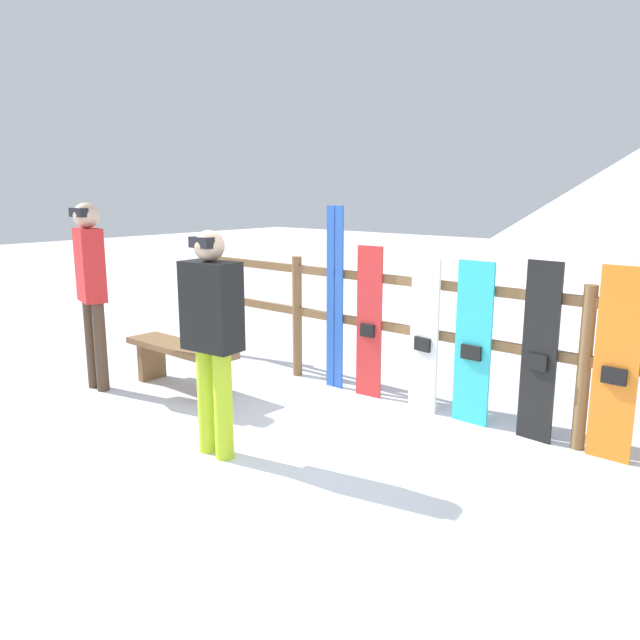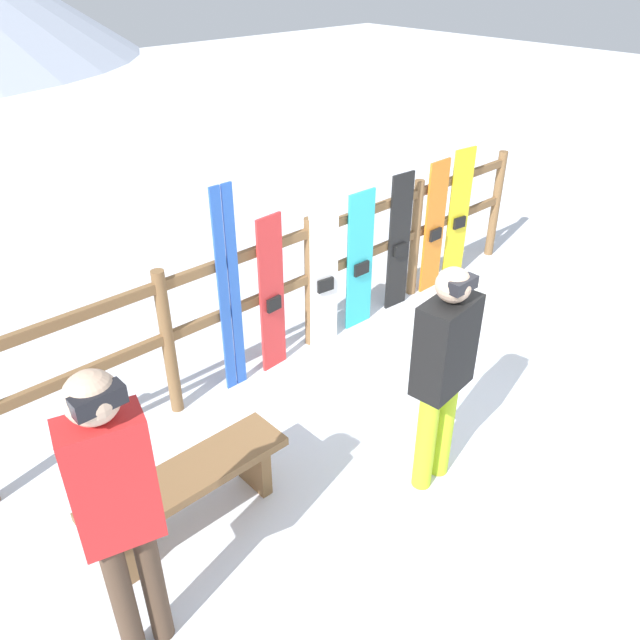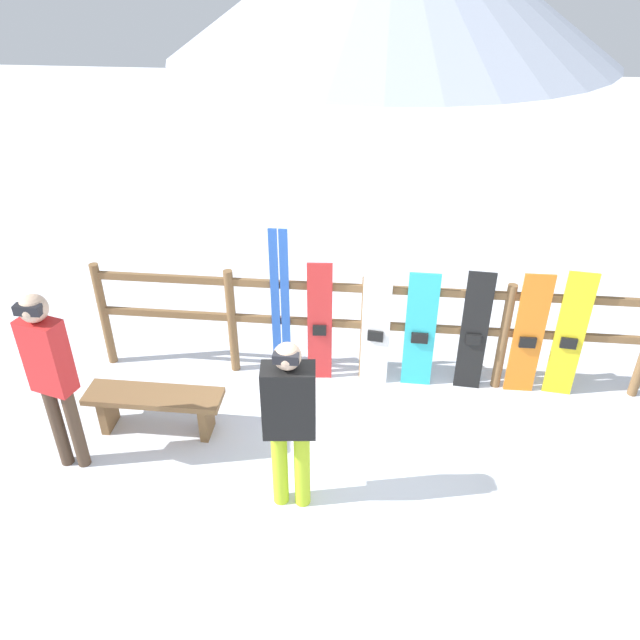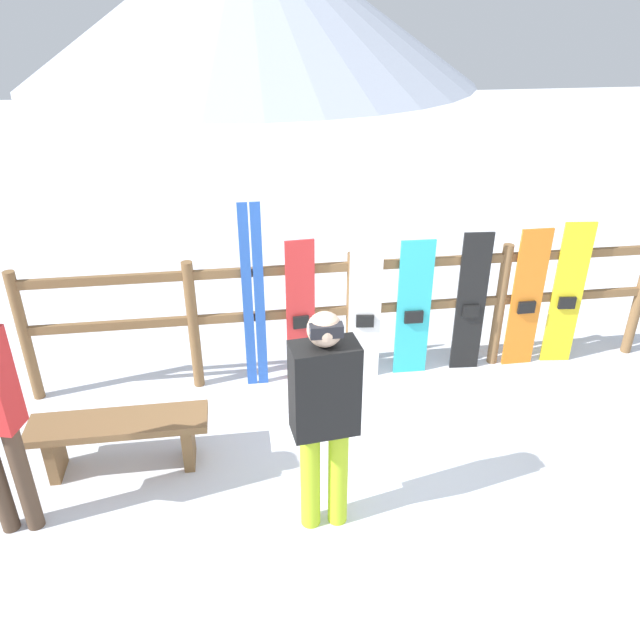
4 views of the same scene
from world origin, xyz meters
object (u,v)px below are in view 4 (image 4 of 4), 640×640
Objects in this scene: snowboard_black_stripe at (471,304)px; snowboard_orange at (526,300)px; person_black at (324,410)px; bench at (120,433)px; ski_pair_blue at (253,299)px; snowboard_yellow at (567,295)px; snowboard_white at (365,314)px; snowboard_red at (301,314)px; snowboard_cyan at (414,310)px.

snowboard_orange is at bearing 0.00° from snowboard_black_stripe.
person_black is at bearing -140.81° from snowboard_orange.
bench is at bearing 151.91° from person_black.
snowboard_yellow is at bearing -0.07° from ski_pair_blue.
ski_pair_blue reaches higher than person_black.
snowboard_white is (2.11, 1.03, 0.34)m from bench.
bench is 0.94× the size of snowboard_red.
snowboard_cyan is 0.94× the size of snowboard_yellow.
snowboard_yellow is at bearing 0.00° from snowboard_cyan.
bench is at bearing -145.73° from snowboard_red.
snowboard_black_stripe is at bearing -0.00° from snowboard_red.
snowboard_orange is (1.57, 0.00, 0.03)m from snowboard_white.
snowboard_white is (1.01, -0.00, -0.22)m from ski_pair_blue.
snowboard_yellow is (1.98, 0.00, 0.05)m from snowboard_white.
snowboard_yellow is (2.58, 0.00, 0.02)m from snowboard_red.
snowboard_yellow is (2.63, 1.81, -0.24)m from person_black.
snowboard_red is (0.42, -0.00, -0.18)m from ski_pair_blue.
snowboard_red reaches higher than snowboard_black_stripe.
person_black is at bearing -91.61° from snowboard_red.
bench is at bearing -136.63° from ski_pair_blue.
person_black is 1.85m from ski_pair_blue.
snowboard_black_stripe is (2.04, -0.00, -0.19)m from ski_pair_blue.
snowboard_white is at bearing -0.01° from snowboard_red.
ski_pair_blue is 1.31× the size of snowboard_white.
snowboard_yellow is at bearing 0.01° from snowboard_orange.
bench is 0.75× the size of ski_pair_blue.
snowboard_red is 2.17m from snowboard_orange.
snowboard_black_stripe is 1.00× the size of snowboard_orange.
snowboard_orange is at bearing 39.19° from person_black.
snowboard_orange is (0.55, 0.00, 0.00)m from snowboard_black_stripe.
ski_pair_blue reaches higher than snowboard_orange.
ski_pair_blue is (-0.37, 1.82, -0.07)m from person_black.
snowboard_cyan is at bearing -0.00° from snowboard_red.
snowboard_cyan is at bearing -180.00° from snowboard_orange.
snowboard_black_stripe reaches higher than snowboard_white.
person_black is 1.95m from snowboard_white.
snowboard_white is at bearing -180.00° from snowboard_yellow.
snowboard_black_stripe is (1.62, -0.00, -0.01)m from snowboard_red.
snowboard_black_stripe is (1.67, 1.81, -0.26)m from person_black.
person_black reaches higher than snowboard_orange.
bench is 3.84m from snowboard_orange.
snowboard_black_stripe reaches higher than snowboard_cyan.
ski_pair_blue is at bearing 179.90° from snowboard_black_stripe.
snowboard_cyan is 1.11m from snowboard_orange.
ski_pair_blue is at bearing 43.37° from bench.
ski_pair_blue is 2.60m from snowboard_orange.
ski_pair_blue is at bearing 179.52° from snowboard_red.
snowboard_red is 1.05× the size of snowboard_white.
snowboard_black_stripe is at bearing 47.36° from person_black.
person_black is at bearing -145.43° from snowboard_yellow.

